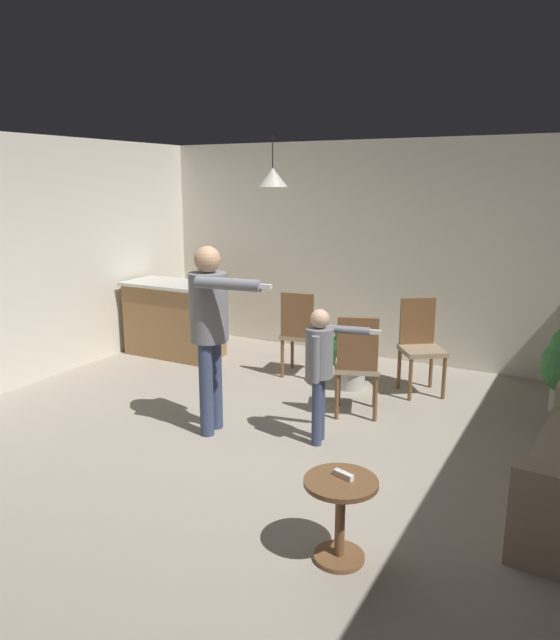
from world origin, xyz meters
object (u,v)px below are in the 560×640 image
side_table_by_couch (340,510)px  dining_chair_centre_back (357,362)px  person_adult (210,319)px  dining_chair_by_counter (300,331)px  dining_chair_near_wall (420,342)px  kitchen_counter (174,319)px  person_child (321,361)px  potted_plant_corner (352,350)px  spare_remote_on_table (343,475)px

side_table_by_couch → dining_chair_centre_back: (-0.74, 2.15, 0.22)m
person_adult → dining_chair_centre_back: 1.47m
dining_chair_by_counter → dining_chair_near_wall: 1.35m
kitchen_counter → person_child: bearing=-28.9°
dining_chair_centre_back → potted_plant_corner: bearing=94.6°
person_child → dining_chair_by_counter: bearing=-159.7°
dining_chair_by_counter → spare_remote_on_table: (1.76, -2.93, -0.01)m
side_table_by_couch → potted_plant_corner: potted_plant_corner is taller
kitchen_counter → spare_remote_on_table: (3.58, -2.95, 0.06)m
dining_chair_by_counter → dining_chair_near_wall: (1.34, 0.16, 0.00)m
side_table_by_couch → dining_chair_near_wall: 3.15m
dining_chair_near_wall → spare_remote_on_table: 3.11m
dining_chair_by_counter → potted_plant_corner: (0.67, -0.08, -0.12)m
side_table_by_couch → dining_chair_by_counter: (-1.75, 2.96, 0.22)m
dining_chair_near_wall → dining_chair_centre_back: bearing=35.3°
kitchen_counter → dining_chair_near_wall: size_ratio=1.26×
kitchen_counter → dining_chair_by_counter: (1.83, -0.02, 0.07)m
spare_remote_on_table → dining_chair_by_counter: bearing=121.0°
person_adult → dining_chair_by_counter: 1.84m
dining_chair_by_counter → dining_chair_centre_back: same height
dining_chair_by_counter → potted_plant_corner: dining_chair_by_counter is taller
person_adult → person_child: (0.94, 0.25, -0.31)m
dining_chair_near_wall → dining_chair_centre_back: (-0.33, -0.97, 0.00)m
person_child → dining_chair_near_wall: (0.39, 1.67, -0.19)m
dining_chair_by_counter → dining_chair_near_wall: same height
person_child → kitchen_counter: bearing=-130.8°
person_child → dining_chair_centre_back: bearing=163.4°
spare_remote_on_table → person_child: bearing=119.7°
dining_chair_near_wall → person_child: bearing=41.0°
side_table_by_couch → potted_plant_corner: 3.07m
dining_chair_centre_back → potted_plant_corner: size_ratio=1.29×
kitchen_counter → person_adult: bearing=-44.2°
kitchen_counter → dining_chair_centre_back: bearing=-16.3°
dining_chair_near_wall → dining_chair_centre_back: size_ratio=1.00×
person_child → potted_plant_corner: bearing=179.3°
dining_chair_centre_back → person_child: bearing=-115.3°
side_table_by_couch → spare_remote_on_table: size_ratio=4.00×
person_adult → potted_plant_corner: bearing=150.8°
person_adult → dining_chair_by_counter: size_ratio=1.68×
potted_plant_corner → dining_chair_near_wall: bearing=19.6°
dining_chair_by_counter → potted_plant_corner: size_ratio=1.29×
person_adult → dining_chair_centre_back: size_ratio=1.68×
person_adult → spare_remote_on_table: 2.15m
person_adult → dining_chair_centre_back: bearing=125.9°
dining_chair_centre_back → side_table_by_couch: bearing=-91.4°
side_table_by_couch → dining_chair_centre_back: size_ratio=0.52×
side_table_by_couch → dining_chair_by_counter: bearing=120.7°
kitchen_counter → side_table_by_couch: kitchen_counter is taller
dining_chair_by_counter → side_table_by_couch: bearing=-68.4°
side_table_by_couch → dining_chair_near_wall: bearing=97.5°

